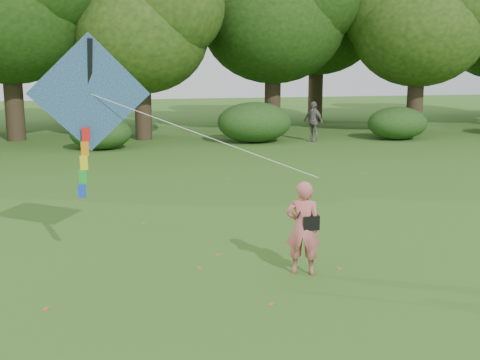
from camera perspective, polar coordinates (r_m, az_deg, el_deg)
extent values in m
plane|color=#265114|center=(10.71, 8.57, -9.71)|extent=(100.00, 100.00, 0.00)
imported|color=#CB5F5F|center=(10.89, 6.00, -4.53)|extent=(0.74, 0.62, 1.72)
imported|color=slate|center=(28.67, 6.95, 5.53)|extent=(0.95, 1.18, 1.88)
cube|color=black|center=(10.87, 6.66, -4.00)|extent=(0.30, 0.20, 0.26)
cylinder|color=black|center=(10.74, 6.11, -2.35)|extent=(0.33, 0.14, 0.47)
cube|color=#2932B2|center=(11.15, -14.08, 7.96)|extent=(2.16, 0.42, 2.13)
cube|color=black|center=(11.18, -14.07, 7.97)|extent=(0.21, 0.56, 1.92)
cylinder|color=white|center=(10.71, -3.48, 4.24)|extent=(3.90, 1.27, 1.47)
cube|color=red|center=(11.24, -14.41, 4.21)|extent=(0.14, 0.06, 0.26)
cube|color=orange|center=(11.28, -14.49, 2.89)|extent=(0.14, 0.06, 0.26)
cube|color=yellow|center=(11.32, -14.58, 1.58)|extent=(0.14, 0.06, 0.26)
cube|color=green|center=(11.36, -14.66, 0.28)|extent=(0.14, 0.06, 0.26)
cube|color=blue|center=(11.42, -14.75, -1.00)|extent=(0.14, 0.06, 0.26)
cylinder|color=#3A2D1E|center=(30.68, -20.65, 7.12)|extent=(0.88, 0.88, 3.85)
ellipsoid|color=#1E3F11|center=(30.70, -21.20, 14.80)|extent=(8.00, 8.00, 6.80)
cylinder|color=#3A2D1E|center=(29.44, -9.17, 6.86)|extent=(0.80, 0.80, 3.15)
ellipsoid|color=#1E3F11|center=(29.38, -9.38, 13.36)|extent=(6.40, 6.40, 5.44)
cylinder|color=#3A2D1E|center=(32.55, 3.11, 7.88)|extent=(0.86, 0.86, 3.67)
ellipsoid|color=#1E3F11|center=(32.54, 3.19, 14.79)|extent=(7.60, 7.60, 6.46)
cylinder|color=#3A2D1E|center=(32.86, 16.25, 7.26)|extent=(0.83, 0.83, 3.43)
ellipsoid|color=#1E3F11|center=(32.82, 16.61, 13.51)|extent=(6.80, 6.80, 5.78)
cylinder|color=#3A2D1E|center=(36.89, -14.57, 7.81)|extent=(0.84, 0.84, 3.50)
ellipsoid|color=#1E3F11|center=(36.87, -14.86, 13.51)|extent=(7.00, 7.00, 5.95)
cylinder|color=#3A2D1E|center=(38.02, 7.17, 8.58)|extent=(0.90, 0.90, 4.02)
ellipsoid|color=#1E3F11|center=(38.05, 7.33, 14.84)|extent=(7.80, 7.80, 6.63)
ellipsoid|color=#264919|center=(26.60, -13.06, 4.37)|extent=(2.66, 2.09, 1.42)
ellipsoid|color=#264919|center=(28.16, 1.38, 5.50)|extent=(3.50, 2.75, 1.88)
ellipsoid|color=#264919|center=(30.15, 14.70, 5.24)|extent=(2.94, 2.31, 1.58)
cube|color=#965A29|center=(10.07, -17.90, -11.55)|extent=(0.12, 0.14, 0.01)
cube|color=#965A29|center=(11.38, -3.88, -8.30)|extent=(0.09, 0.13, 0.01)
cube|color=#965A29|center=(11.46, 9.38, -8.29)|extent=(0.08, 0.12, 0.01)
cube|color=#965A29|center=(19.55, -1.20, 0.11)|extent=(0.14, 0.14, 0.01)
cube|color=#965A29|center=(20.97, 11.70, 0.64)|extent=(0.14, 0.11, 0.01)
cube|color=#965A29|center=(12.08, -2.09, -7.10)|extent=(0.14, 0.12, 0.01)
cube|color=#965A29|center=(17.08, -15.21, -1.96)|extent=(0.13, 0.14, 0.01)
cube|color=#965A29|center=(14.46, -9.15, -4.11)|extent=(0.08, 0.12, 0.01)
cube|color=#965A29|center=(9.78, 2.99, -11.68)|extent=(0.14, 0.14, 0.01)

